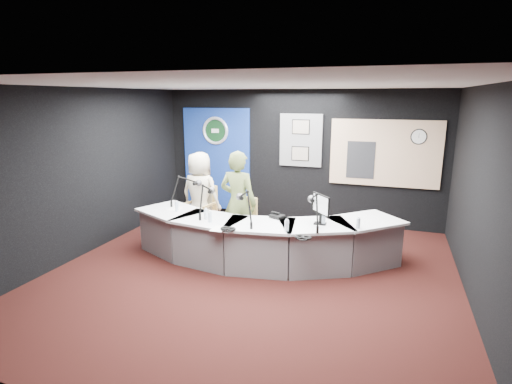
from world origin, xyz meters
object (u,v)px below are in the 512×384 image
(person_man, at_px, (200,194))
(armchair_left, at_px, (201,212))
(person_woman, at_px, (238,203))
(broadcast_desk, at_px, (260,239))
(armchair_right, at_px, (238,224))

(person_man, bearing_deg, armchair_left, -0.00)
(armchair_left, bearing_deg, person_woman, -20.51)
(broadcast_desk, xyz_separation_m, person_man, (-1.50, 0.86, 0.44))
(broadcast_desk, xyz_separation_m, armchair_right, (-0.46, 0.22, 0.14))
(broadcast_desk, xyz_separation_m, person_woman, (-0.46, 0.22, 0.52))
(armchair_right, relative_size, person_man, 0.64)
(armchair_right, height_order, person_woman, person_woman)
(person_man, distance_m, person_woman, 1.23)
(armchair_left, xyz_separation_m, person_man, (0.00, 0.00, 0.36))
(broadcast_desk, relative_size, person_man, 2.76)
(armchair_left, xyz_separation_m, person_woman, (1.05, -0.65, 0.44))
(armchair_right, xyz_separation_m, person_woman, (0.00, 0.00, 0.37))
(person_man, xyz_separation_m, person_woman, (1.05, -0.65, 0.08))
(armchair_right, height_order, person_man, person_man)
(armchair_left, distance_m, armchair_right, 1.23)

